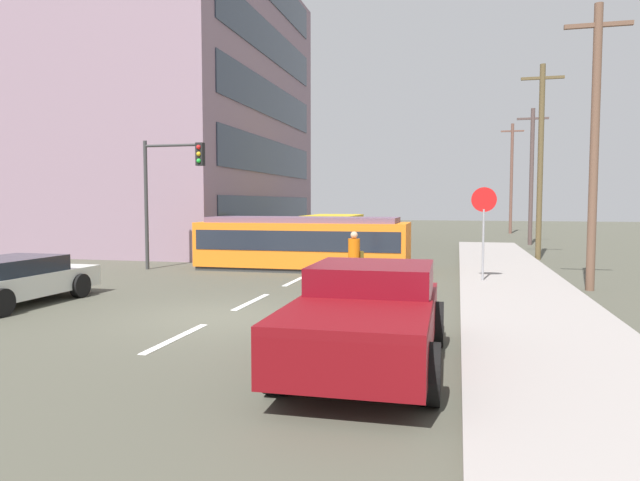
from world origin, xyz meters
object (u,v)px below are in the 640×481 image
object	(u,v)px
parked_sedan_mid	(229,244)
stop_sign	(484,214)
streetcar_tram	(303,242)
city_bus	(333,231)
parked_sedan_near	(11,280)
utility_pole_near	(595,143)
pedestrian_crossing	(354,255)
utility_pole_far	(531,174)
pickup_truck_parked	(368,315)
utility_pole_distant	(511,177)
traffic_light_mast	(169,180)
utility_pole_mid	(540,159)

from	to	relation	value
parked_sedan_mid	stop_sign	xyz separation A→B (m)	(11.19, -6.50, 1.57)
streetcar_tram	city_bus	world-z (taller)	streetcar_tram
parked_sedan_mid	parked_sedan_near	bearing A→B (deg)	-91.60
parked_sedan_mid	utility_pole_near	bearing A→B (deg)	-26.16
parked_sedan_near	stop_sign	bearing A→B (deg)	28.91
pedestrian_crossing	utility_pole_far	world-z (taller)	utility_pole_far
parked_sedan_mid	utility_pole_near	world-z (taller)	utility_pole_near
utility_pole_near	utility_pole_far	world-z (taller)	utility_pole_near
utility_pole_far	pickup_truck_parked	bearing A→B (deg)	-101.49
stop_sign	utility_pole_distant	bearing A→B (deg)	83.65
stop_sign	utility_pole_distant	world-z (taller)	utility_pole_distant
parked_sedan_mid	traffic_light_mast	size ratio (longest dim) A/B	0.93
traffic_light_mast	utility_pole_distant	distance (m)	32.97
city_bus	parked_sedan_near	distance (m)	17.62
utility_pole_far	parked_sedan_near	bearing A→B (deg)	-121.75
pedestrian_crossing	parked_sedan_mid	size ratio (longest dim) A/B	0.37
city_bus	utility_pole_distant	world-z (taller)	utility_pole_distant
pickup_truck_parked	stop_sign	xyz separation A→B (m)	(2.11, 9.50, 1.40)
utility_pole_near	utility_pole_far	distance (m)	18.33
utility_pole_far	traffic_light_mast	bearing A→B (deg)	-131.54
streetcar_tram	pedestrian_crossing	bearing A→B (deg)	-54.72
utility_pole_mid	utility_pole_far	size ratio (longest dim) A/B	1.06
parked_sedan_mid	stop_sign	distance (m)	13.04
utility_pole_far	streetcar_tram	bearing A→B (deg)	-122.92
city_bus	utility_pole_distant	distance (m)	22.87
pickup_truck_parked	utility_pole_far	bearing A→B (deg)	78.51
city_bus	parked_sedan_mid	size ratio (longest dim) A/B	1.13
stop_sign	streetcar_tram	bearing A→B (deg)	158.57
pedestrian_crossing	utility_pole_mid	world-z (taller)	utility_pole_mid
pedestrian_crossing	utility_pole_far	size ratio (longest dim) A/B	0.21
streetcar_tram	utility_pole_mid	xyz separation A→B (m)	(9.20, 6.15, 3.45)
parked_sedan_mid	traffic_light_mast	distance (m)	5.99
city_bus	utility_pole_near	size ratio (longest dim) A/B	0.63
stop_sign	pickup_truck_parked	bearing A→B (deg)	-102.51
pickup_truck_parked	stop_sign	bearing A→B (deg)	77.49
pedestrian_crossing	traffic_light_mast	xyz separation A→B (m)	(-7.49, 2.40, 2.45)
pedestrian_crossing	pickup_truck_parked	distance (m)	8.48
traffic_light_mast	utility_pole_distant	size ratio (longest dim) A/B	0.55
pickup_truck_parked	traffic_light_mast	world-z (taller)	traffic_light_mast
streetcar_tram	parked_sedan_mid	distance (m)	6.18
streetcar_tram	parked_sedan_near	size ratio (longest dim) A/B	1.77
pedestrian_crossing	utility_pole_mid	size ratio (longest dim) A/B	0.19
city_bus	stop_sign	world-z (taller)	stop_sign
pedestrian_crossing	parked_sedan_near	bearing A→B (deg)	-146.15
traffic_light_mast	utility_pole_distant	bearing A→B (deg)	63.44
streetcar_tram	parked_sedan_mid	bearing A→B (deg)	139.99
streetcar_tram	utility_pole_mid	bearing A→B (deg)	33.73
parked_sedan_near	utility_pole_far	size ratio (longest dim) A/B	0.55
streetcar_tram	pickup_truck_parked	xyz separation A→B (m)	(4.36, -12.04, -0.24)
parked_sedan_mid	stop_sign	size ratio (longest dim) A/B	1.57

